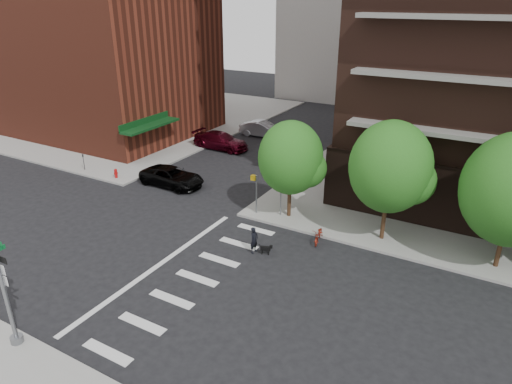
# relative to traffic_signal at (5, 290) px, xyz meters

# --- Properties ---
(ground) EXTENTS (120.00, 120.00, 0.00)m
(ground) POSITION_rel_traffic_signal_xyz_m (0.47, 7.49, -2.70)
(ground) COLOR black
(ground) RESTS_ON ground
(sidewalk_nw) EXTENTS (31.00, 33.00, 0.15)m
(sidewalk_nw) POSITION_rel_traffic_signal_xyz_m (-24.03, 30.99, -2.62)
(sidewalk_nw) COLOR gray
(sidewalk_nw) RESTS_ON ground
(crosswalk) EXTENTS (3.85, 13.00, 0.01)m
(crosswalk) POSITION_rel_traffic_signal_xyz_m (2.68, 7.49, -2.69)
(crosswalk) COLOR silver
(crosswalk) RESTS_ON ground
(midrise_nw) EXTENTS (21.40, 15.50, 20.00)m
(midrise_nw) POSITION_rel_traffic_signal_xyz_m (-21.53, 25.49, 7.45)
(midrise_nw) COLOR maroon
(midrise_nw) RESTS_ON sidewalk_nw
(tree_a) EXTENTS (4.00, 4.00, 5.90)m
(tree_a) POSITION_rel_traffic_signal_xyz_m (4.47, 15.99, 1.35)
(tree_a) COLOR #301E11
(tree_a) RESTS_ON sidewalk_ne
(tree_b) EXTENTS (4.50, 4.50, 6.65)m
(tree_b) POSITION_rel_traffic_signal_xyz_m (10.47, 15.99, 1.85)
(tree_b) COLOR #301E11
(tree_b) RESTS_ON sidewalk_ne
(traffic_signal) EXTENTS (0.90, 0.75, 6.00)m
(traffic_signal) POSITION_rel_traffic_signal_xyz_m (0.00, 0.00, 0.00)
(traffic_signal) COLOR slate
(traffic_signal) RESTS_ON sidewalk_s
(pedestrian_signal) EXTENTS (2.18, 0.67, 2.60)m
(pedestrian_signal) POSITION_rel_traffic_signal_xyz_m (2.79, 15.42, -0.84)
(pedestrian_signal) COLOR slate
(pedestrian_signal) RESTS_ON sidewalk_ne
(fire_hydrant) EXTENTS (0.24, 0.24, 0.73)m
(fire_hydrant) POSITION_rel_traffic_signal_xyz_m (-10.03, 15.29, -2.15)
(fire_hydrant) COLOR #A50C0C
(fire_hydrant) RESTS_ON sidewalk_nw
(parking_meter) EXTENTS (0.10, 0.08, 1.32)m
(parking_meter) POSITION_rel_traffic_signal_xyz_m (-13.53, 15.29, -1.74)
(parking_meter) COLOR black
(parking_meter) RESTS_ON sidewalk_nw
(parked_car_black) EXTENTS (2.46, 5.10, 1.40)m
(parked_car_black) POSITION_rel_traffic_signal_xyz_m (-5.47, 16.49, -2.00)
(parked_car_black) COLOR black
(parked_car_black) RESTS_ON ground
(parked_car_maroon) EXTENTS (2.20, 5.35, 1.55)m
(parked_car_maroon) POSITION_rel_traffic_signal_xyz_m (-7.27, 25.73, -1.92)
(parked_car_maroon) COLOR #3D0511
(parked_car_maroon) RESTS_ON ground
(parked_car_silver) EXTENTS (1.90, 4.77, 1.54)m
(parked_car_silver) POSITION_rel_traffic_signal_xyz_m (-5.82, 31.18, -1.93)
(parked_car_silver) COLOR #A7A8AE
(parked_car_silver) RESTS_ON ground
(scooter) EXTENTS (0.91, 1.80, 0.90)m
(scooter) POSITION_rel_traffic_signal_xyz_m (7.35, 13.99, -2.25)
(scooter) COLOR maroon
(scooter) RESTS_ON ground
(dog_walker) EXTENTS (0.59, 0.42, 1.53)m
(dog_walker) POSITION_rel_traffic_signal_xyz_m (4.70, 11.13, -1.93)
(dog_walker) COLOR black
(dog_walker) RESTS_ON ground
(dog) EXTENTS (0.68, 0.38, 0.57)m
(dog) POSITION_rel_traffic_signal_xyz_m (5.38, 11.28, -2.34)
(dog) COLOR black
(dog) RESTS_ON ground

